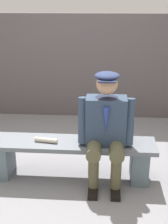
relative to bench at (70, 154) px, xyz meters
name	(u,v)px	position (x,y,z in m)	size (l,w,h in m)	color
ground_plane	(71,176)	(0.00, 0.00, -0.29)	(30.00, 30.00, 0.00)	gray
bench	(70,154)	(0.00, 0.00, 0.00)	(1.87, 0.39, 0.44)	slate
seated_man	(106,126)	(-0.39, 0.06, 0.38)	(0.59, 0.54, 1.23)	#2E3D53
rolled_magazine	(46,140)	(0.26, 0.03, 0.18)	(0.05, 0.05, 0.25)	beige
stadium_wall	(84,66)	(0.00, -2.01, 0.55)	(12.00, 0.24, 1.68)	#51494B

